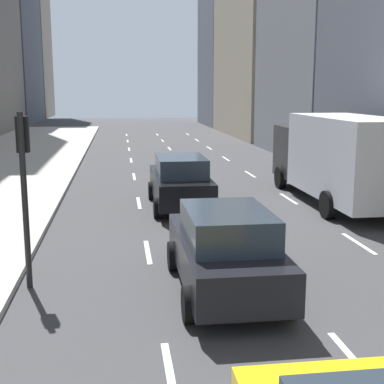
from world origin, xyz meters
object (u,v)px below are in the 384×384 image
at_px(traffic_light_pole, 24,172).
at_px(sedan_black_near, 225,250).
at_px(sedan_silver_behind, 180,182).
at_px(box_truck, 337,156).

bearing_deg(traffic_light_pole, sedan_black_near, -12.36).
distance_m(sedan_silver_behind, traffic_light_pole, 8.25).
relative_size(sedan_black_near, traffic_light_pole, 1.26).
bearing_deg(box_truck, traffic_light_pole, -143.76).
relative_size(box_truck, traffic_light_pole, 2.33).
distance_m(sedan_silver_behind, box_truck, 5.66).
distance_m(sedan_black_near, traffic_light_pole, 4.32).
height_order(box_truck, traffic_light_pole, traffic_light_pole).
xyz_separation_m(box_truck, traffic_light_pole, (-9.55, -7.00, 0.70)).
bearing_deg(box_truck, sedan_silver_behind, 179.15).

